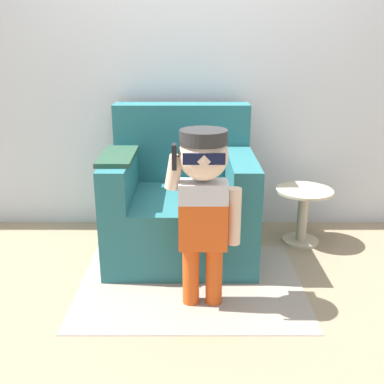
% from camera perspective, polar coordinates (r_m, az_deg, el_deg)
% --- Properties ---
extents(ground_plane, '(10.00, 10.00, 0.00)m').
position_cam_1_polar(ground_plane, '(3.24, 0.91, -7.73)').
color(ground_plane, '#998466').
extents(wall_back, '(10.00, 0.05, 2.60)m').
position_cam_1_polar(wall_back, '(3.50, 0.90, 16.38)').
color(wall_back, silver).
rests_on(wall_back, ground_plane).
extents(armchair, '(1.00, 0.91, 1.01)m').
position_cam_1_polar(armchair, '(3.16, -1.23, -1.17)').
color(armchair, '#286B70').
rests_on(armchair, ground_plane).
extents(person_child, '(0.41, 0.31, 1.01)m').
position_cam_1_polar(person_child, '(2.39, 1.65, -0.05)').
color(person_child, '#E05119').
rests_on(person_child, ground_plane).
extents(side_table, '(0.41, 0.41, 0.42)m').
position_cam_1_polar(side_table, '(3.41, 14.07, -2.28)').
color(side_table, beige).
rests_on(side_table, ground_plane).
extents(rug, '(1.38, 1.06, 0.01)m').
position_cam_1_polar(rug, '(2.86, -0.01, -11.43)').
color(rug, '#9E9384').
rests_on(rug, ground_plane).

